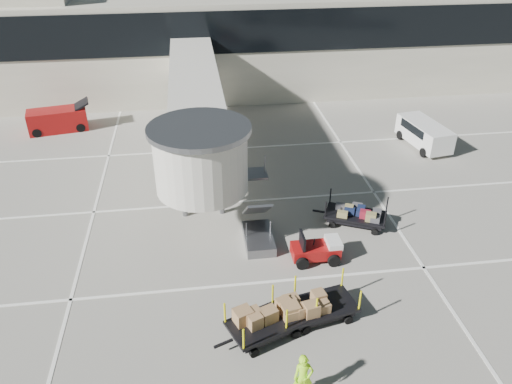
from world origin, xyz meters
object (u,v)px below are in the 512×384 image
(box_cart_near, at_px, (315,307))
(ground_worker, at_px, (303,377))
(box_cart_far, at_px, (271,319))
(baggage_tug, at_px, (317,250))
(suitcase_cart, at_px, (356,215))
(minivan, at_px, (423,132))
(belt_loader, at_px, (58,120))

(box_cart_near, height_order, ground_worker, ground_worker)
(box_cart_near, xyz_separation_m, box_cart_far, (-1.86, -0.45, -0.00))
(baggage_tug, relative_size, box_cart_far, 0.55)
(baggage_tug, xyz_separation_m, box_cart_far, (-2.89, -4.25, 0.08))
(suitcase_cart, relative_size, minivan, 0.82)
(box_cart_far, bearing_deg, baggage_tug, 34.05)
(baggage_tug, bearing_deg, box_cart_far, -124.17)
(baggage_tug, relative_size, suitcase_cart, 0.60)
(suitcase_cart, relative_size, box_cart_far, 0.92)
(baggage_tug, xyz_separation_m, box_cart_near, (-1.02, -3.81, 0.08))
(box_cart_far, distance_m, ground_worker, 3.17)
(suitcase_cart, height_order, minivan, minivan)
(ground_worker, xyz_separation_m, belt_loader, (-12.93, 24.88, -0.13))
(minivan, distance_m, belt_loader, 26.22)
(box_cart_far, xyz_separation_m, belt_loader, (-12.34, 21.78, 0.18))
(baggage_tug, relative_size, belt_loader, 0.50)
(minivan, bearing_deg, baggage_tug, -141.10)
(minivan, xyz_separation_m, belt_loader, (-25.49, 6.11, -0.20))
(suitcase_cart, relative_size, box_cart_near, 0.93)
(baggage_tug, distance_m, minivan, 15.37)
(baggage_tug, height_order, minivan, minivan)
(box_cart_far, distance_m, minivan, 20.47)
(box_cart_far, height_order, belt_loader, belt_loader)
(suitcase_cart, distance_m, belt_loader, 23.35)
(box_cart_near, bearing_deg, baggage_tug, 63.30)
(ground_worker, xyz_separation_m, minivan, (12.57, 18.77, 0.07))
(ground_worker, bearing_deg, suitcase_cart, 65.80)
(suitcase_cart, xyz_separation_m, box_cart_far, (-5.66, -6.91, 0.09))
(baggage_tug, height_order, box_cart_near, box_cart_near)
(baggage_tug, bearing_deg, belt_loader, 130.97)
(box_cart_near, bearing_deg, box_cart_far, -178.15)
(box_cart_near, relative_size, box_cart_far, 0.99)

